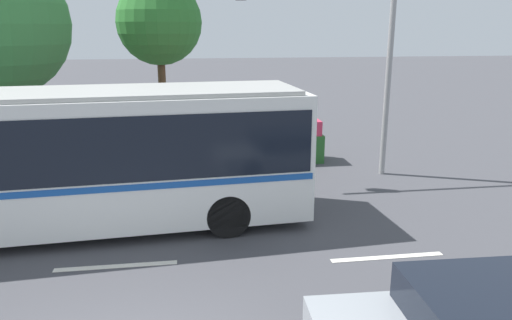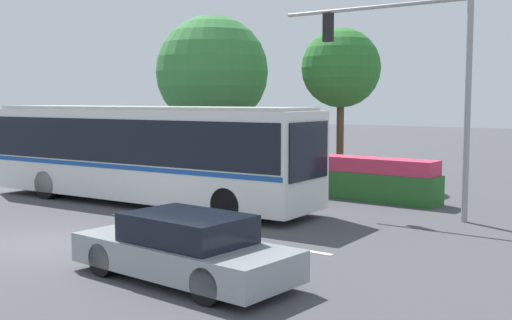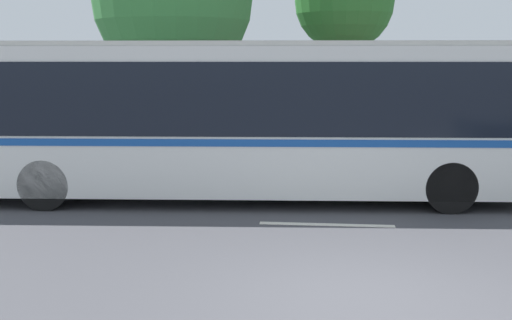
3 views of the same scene
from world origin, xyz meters
The scene contains 6 objects.
city_bus centered at (-2.37, 5.48, 1.86)m, with size 12.63×3.43×3.26m.
traffic_light_pole centered at (5.80, 8.76, 4.48)m, with size 6.21×0.24×6.76m.
flowering_hedge centered at (0.85, 10.72, 0.73)m, with size 9.84×1.09×1.48m.
street_tree_centre centered at (0.17, 14.12, 4.77)m, with size 3.28×3.28×6.44m.
lane_stripe_near centered at (-0.44, 3.48, 0.01)m, with size 2.40×0.16×0.01m, color silver.
lane_stripe_mid centered at (5.08, 3.07, 0.01)m, with size 2.40×0.16×0.01m, color silver.
Camera 1 is at (1.06, -5.58, 4.61)m, focal length 33.99 mm.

